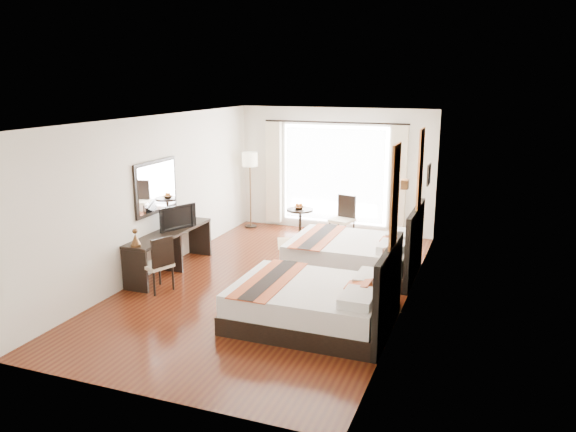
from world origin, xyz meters
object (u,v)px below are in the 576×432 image
(nightstand, at_px, (386,291))
(vase, at_px, (384,272))
(side_table, at_px, (300,224))
(fruit_bowl, at_px, (299,208))
(bed_far, at_px, (356,254))
(console_desk, at_px, (170,251))
(table_lamp, at_px, (390,257))
(floor_lamp, at_px, (250,164))
(window_chair, at_px, (342,227))
(television, at_px, (176,217))
(bed_near, at_px, (316,303))
(desk_chair, at_px, (158,274))

(nightstand, xyz_separation_m, vase, (-0.02, -0.11, 0.35))
(vase, distance_m, side_table, 4.04)
(side_table, distance_m, fruit_bowl, 0.36)
(bed_far, relative_size, side_table, 3.43)
(nightstand, height_order, console_desk, console_desk)
(vase, relative_size, side_table, 0.21)
(side_table, bearing_deg, nightstand, -50.98)
(table_lamp, distance_m, vase, 0.28)
(bed_far, distance_m, floor_lamp, 3.96)
(table_lamp, bearing_deg, floor_lamp, 138.68)
(side_table, height_order, window_chair, window_chair)
(nightstand, xyz_separation_m, television, (-3.95, 0.39, 0.75))
(floor_lamp, bearing_deg, bed_near, -55.99)
(bed_far, relative_size, window_chair, 2.33)
(television, relative_size, window_chair, 0.79)
(desk_chair, bearing_deg, fruit_bowl, -85.58)
(vase, xyz_separation_m, floor_lamp, (-3.87, 3.65, 0.93))
(nightstand, relative_size, table_lamp, 1.23)
(nightstand, relative_size, side_table, 0.70)
(desk_chair, bearing_deg, bed_far, -122.80)
(television, bearing_deg, nightstand, -71.27)
(table_lamp, distance_m, console_desk, 4.01)
(window_chair, bearing_deg, nightstand, 40.00)
(console_desk, xyz_separation_m, fruit_bowl, (1.46, 2.87, 0.31))
(nightstand, relative_size, vase, 3.26)
(table_lamp, bearing_deg, console_desk, 178.72)
(television, xyz_separation_m, desk_chair, (0.30, -1.11, -0.69))
(table_lamp, bearing_deg, side_table, 130.21)
(table_lamp, relative_size, window_chair, 0.38)
(table_lamp, bearing_deg, bed_near, -125.20)
(vase, bearing_deg, table_lamp, 79.63)
(bed_far, xyz_separation_m, television, (-3.15, -0.96, 0.65))
(vase, bearing_deg, side_table, 127.83)
(floor_lamp, xyz_separation_m, fruit_bowl, (1.37, -0.48, -0.81))
(bed_near, height_order, console_desk, bed_near)
(bed_near, bearing_deg, table_lamp, 54.80)
(table_lamp, relative_size, console_desk, 0.17)
(fruit_bowl, relative_size, window_chair, 0.23)
(table_lamp, distance_m, floor_lamp, 5.26)
(nightstand, distance_m, console_desk, 3.98)
(window_chair, bearing_deg, console_desk, -24.27)
(nightstand, height_order, television, television)
(fruit_bowl, bearing_deg, table_lamp, -49.37)
(desk_chair, bearing_deg, table_lamp, -146.26)
(television, bearing_deg, console_desk, -161.34)
(nightstand, relative_size, window_chair, 0.47)
(table_lamp, xyz_separation_m, fruit_bowl, (-2.54, 2.95, -0.07))
(bed_near, bearing_deg, side_table, 112.39)
(floor_lamp, bearing_deg, table_lamp, -41.32)
(bed_far, bearing_deg, bed_near, -89.73)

